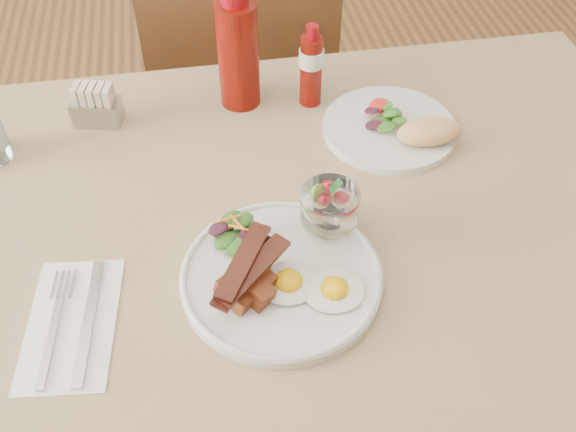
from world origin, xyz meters
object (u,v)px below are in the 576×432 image
(chair_far, at_px, (241,91))
(second_plate, at_px, (399,128))
(ketchup_bottle, at_px, (238,53))
(table, at_px, (287,259))
(main_plate, at_px, (281,278))
(sugar_caddy, at_px, (96,107))
(fruit_cup, at_px, (330,206))
(hot_sauce_bottle, at_px, (311,67))

(chair_far, bearing_deg, second_plate, -65.51)
(ketchup_bottle, bearing_deg, table, -84.46)
(chair_far, height_order, main_plate, chair_far)
(chair_far, height_order, sugar_caddy, chair_far)
(main_plate, height_order, fruit_cup, fruit_cup)
(chair_far, relative_size, main_plate, 3.32)
(table, bearing_deg, fruit_cup, -34.93)
(chair_far, xyz_separation_m, fruit_cup, (0.06, -0.70, 0.29))
(fruit_cup, relative_size, second_plate, 0.37)
(fruit_cup, bearing_deg, chair_far, 94.53)
(chair_far, xyz_separation_m, main_plate, (-0.03, -0.77, 0.24))
(main_plate, xyz_separation_m, second_plate, (0.25, 0.28, 0.01))
(hot_sauce_bottle, bearing_deg, table, -107.99)
(table, bearing_deg, main_plate, -103.45)
(sugar_caddy, bearing_deg, ketchup_bottle, 17.76)
(hot_sauce_bottle, bearing_deg, chair_far, 104.15)
(table, bearing_deg, chair_far, 90.00)
(chair_far, distance_m, fruit_cup, 0.76)
(second_plate, bearing_deg, fruit_cup, -129.11)
(main_plate, bearing_deg, fruit_cup, 41.26)
(table, relative_size, fruit_cup, 15.61)
(main_plate, bearing_deg, second_plate, 48.11)
(second_plate, bearing_deg, sugar_caddy, 166.16)
(second_plate, bearing_deg, table, -143.00)
(chair_far, relative_size, sugar_caddy, 10.26)
(chair_far, relative_size, second_plate, 4.03)
(main_plate, distance_m, fruit_cup, 0.12)
(chair_far, relative_size, fruit_cup, 10.92)
(main_plate, bearing_deg, ketchup_bottle, 90.53)
(hot_sauce_bottle, relative_size, sugar_caddy, 1.71)
(table, relative_size, sugar_caddy, 14.67)
(ketchup_bottle, bearing_deg, second_plate, -29.51)
(hot_sauce_bottle, bearing_deg, fruit_cup, -96.69)
(table, height_order, main_plate, main_plate)
(fruit_cup, xyz_separation_m, sugar_caddy, (-0.34, 0.33, -0.03))
(main_plate, relative_size, ketchup_bottle, 1.30)
(table, height_order, sugar_caddy, sugar_caddy)
(second_plate, xyz_separation_m, sugar_caddy, (-0.51, 0.13, 0.02))
(sugar_caddy, bearing_deg, table, -32.53)
(chair_far, xyz_separation_m, sugar_caddy, (-0.28, -0.37, 0.26))
(table, height_order, second_plate, second_plate)
(second_plate, bearing_deg, hot_sauce_bottle, 137.39)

